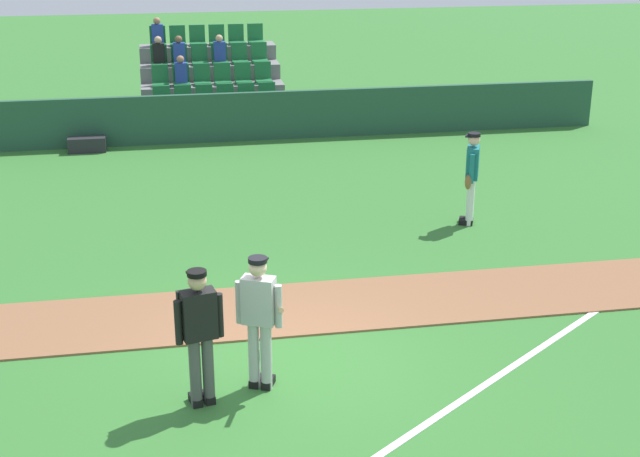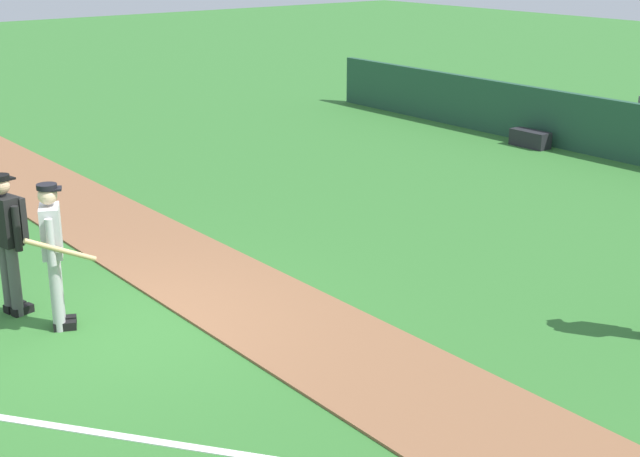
{
  "view_description": "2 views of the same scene",
  "coord_description": "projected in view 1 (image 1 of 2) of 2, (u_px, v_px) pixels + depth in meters",
  "views": [
    {
      "loc": [
        -1.42,
        -10.4,
        5.77
      ],
      "look_at": [
        0.89,
        2.41,
        1.0
      ],
      "focal_mm": 50.54,
      "sensor_mm": 36.0,
      "label": 1
    },
    {
      "loc": [
        9.24,
        -4.08,
        4.43
      ],
      "look_at": [
        0.84,
        2.46,
        0.96
      ],
      "focal_mm": 50.7,
      "sensor_mm": 36.0,
      "label": 2
    }
  ],
  "objects": [
    {
      "name": "dugout_fence",
      "position": [
        218.0,
        118.0,
        22.61
      ],
      "size": [
        20.0,
        0.16,
        1.23
      ],
      "primitive_type": "cube",
      "color": "#234C38",
      "rests_on": "ground"
    },
    {
      "name": "runner_teal_jersey",
      "position": [
        472.0,
        175.0,
        16.68
      ],
      "size": [
        0.42,
        0.62,
        1.76
      ],
      "color": "white",
      "rests_on": "ground"
    },
    {
      "name": "umpire_home_plate",
      "position": [
        199.0,
        330.0,
        10.61
      ],
      "size": [
        0.58,
        0.37,
        1.76
      ],
      "color": "#4C4C4C",
      "rests_on": "ground"
    },
    {
      "name": "equipment_bag",
      "position": [
        87.0,
        145.0,
        21.81
      ],
      "size": [
        0.9,
        0.36,
        0.36
      ],
      "primitive_type": "cube",
      "color": "#232328",
      "rests_on": "ground"
    },
    {
      "name": "ground_plane",
      "position": [
        286.0,
        366.0,
        11.83
      ],
      "size": [
        80.0,
        80.0,
        0.0
      ],
      "primitive_type": "plane",
      "color": "#33702D"
    },
    {
      "name": "stadium_bleachers",
      "position": [
        211.0,
        94.0,
        24.7
      ],
      "size": [
        3.9,
        3.8,
        2.7
      ],
      "color": "slate",
      "rests_on": "ground"
    },
    {
      "name": "foul_line_chalk",
      "position": [
        517.0,
        364.0,
        11.86
      ],
      "size": [
        9.68,
        7.26,
        0.01
      ],
      "primitive_type": "cube",
      "rotation": [
        0.0,
        0.0,
        0.64
      ],
      "color": "white",
      "rests_on": "ground"
    },
    {
      "name": "batter_grey_jersey",
      "position": [
        260.0,
        318.0,
        10.98
      ],
      "size": [
        0.62,
        0.8,
        1.76
      ],
      "color": "#B2B2B2",
      "rests_on": "ground"
    },
    {
      "name": "infield_dirt_path",
      "position": [
        270.0,
        310.0,
        13.39
      ],
      "size": [
        28.0,
        1.82,
        0.03
      ],
      "primitive_type": "cube",
      "color": "brown",
      "rests_on": "ground"
    }
  ]
}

